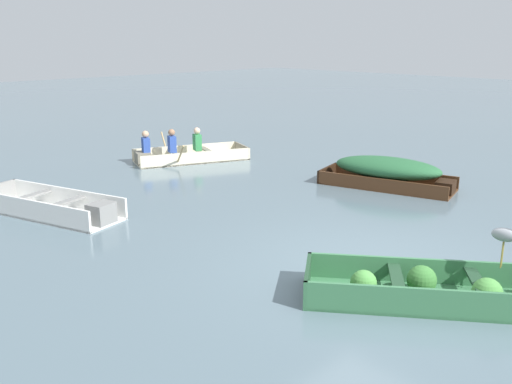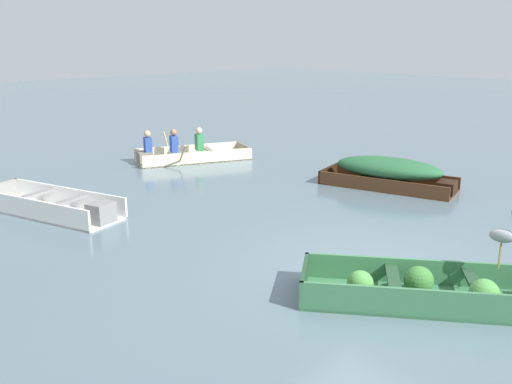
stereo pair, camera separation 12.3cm
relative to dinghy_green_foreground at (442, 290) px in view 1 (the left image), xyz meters
name	(u,v)px [view 1 (the left image)]	position (x,y,z in m)	size (l,w,h in m)	color
ground_plane	(373,268)	(0.32, 1.25, -0.16)	(80.00, 80.00, 0.00)	slate
dinghy_green_foreground	(442,290)	(0.00, 0.00, 0.00)	(2.83, 3.27, 0.43)	#387047
skiff_dark_varnish_near_moored	(388,171)	(4.50, 3.70, 0.22)	(1.81, 3.13, 0.68)	#4C2D19
skiff_white_mid_moored	(54,208)	(-1.84, 6.98, -0.01)	(1.81, 3.20, 0.41)	white
rowboat_cream_with_crew	(183,154)	(2.92, 9.16, 0.05)	(3.23, 2.38, 0.90)	beige
heron_on_dinghy	(506,233)	(0.65, -0.47, 0.73)	(0.21, 0.46, 0.84)	olive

